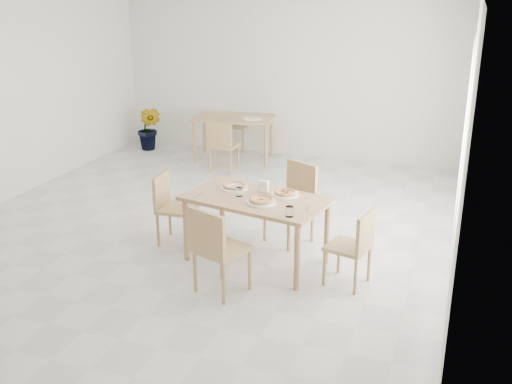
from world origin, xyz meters
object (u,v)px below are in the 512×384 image
(pizza_pepperoni, at_px, (285,192))
(chair_back_n, at_px, (241,121))
(napkin_holder, at_px, (263,187))
(potted_plant, at_px, (149,128))
(pizza_margherita, at_px, (261,200))
(plate_mushroom, at_px, (234,188))
(tumbler_b, at_px, (239,192))
(chair_back_s, at_px, (222,144))
(plate_pepperoni, at_px, (285,194))
(tumbler_a, at_px, (289,212))
(chair_south, at_px, (216,245))
(second_table, at_px, (234,122))
(chair_west, at_px, (171,203))
(chair_north, at_px, (294,197))
(pizza_mushroom, at_px, (234,186))
(main_table, at_px, (256,205))
(plate_margherita, at_px, (261,202))
(chair_east, at_px, (355,243))

(pizza_pepperoni, height_order, chair_back_n, chair_back_n)
(napkin_holder, height_order, potted_plant, napkin_holder)
(pizza_margherita, relative_size, pizza_pepperoni, 1.12)
(plate_mushroom, distance_m, tumbler_b, 0.26)
(chair_back_s, bearing_deg, tumbler_b, 116.09)
(plate_pepperoni, bearing_deg, potted_plant, 135.54)
(tumbler_a, xyz_separation_m, tumbler_b, (-0.67, 0.39, -0.00))
(chair_south, xyz_separation_m, plate_mushroom, (-0.20, 1.00, 0.24))
(second_table, height_order, chair_back_s, chair_back_s)
(chair_west, bearing_deg, chair_north, -72.33)
(pizza_pepperoni, distance_m, chair_back_n, 4.76)
(second_table, xyz_separation_m, chair_back_n, (-0.15, 0.74, -0.15))
(tumbler_a, bearing_deg, chair_west, 159.76)
(pizza_mushroom, relative_size, chair_back_n, 0.34)
(main_table, height_order, pizza_margherita, pizza_margherita)
(pizza_margherita, bearing_deg, second_table, 115.30)
(tumbler_b, bearing_deg, chair_back_n, 110.54)
(chair_south, height_order, tumbler_b, chair_south)
(napkin_holder, bearing_deg, chair_north, 72.76)
(pizza_margherita, bearing_deg, pizza_mushroom, 142.36)
(napkin_holder, bearing_deg, tumbler_b, -133.84)
(chair_west, xyz_separation_m, plate_margherita, (1.23, -0.32, 0.28))
(chair_east, xyz_separation_m, potted_plant, (-4.49, 3.94, -0.06))
(main_table, height_order, chair_back_s, chair_back_s)
(tumbler_b, height_order, napkin_holder, napkin_holder)
(napkin_holder, bearing_deg, chair_back_s, 123.04)
(pizza_margherita, bearing_deg, chair_back_s, 119.17)
(chair_west, height_order, tumbler_a, tumbler_a)
(pizza_margherita, xyz_separation_m, pizza_mushroom, (-0.43, 0.33, 0.00))
(plate_margherita, xyz_separation_m, chair_back_s, (-1.71, 3.06, -0.28))
(chair_south, xyz_separation_m, potted_plant, (-3.26, 4.57, -0.12))
(plate_margherita, distance_m, chair_back_s, 3.52)
(chair_east, bearing_deg, chair_south, -49.65)
(chair_north, bearing_deg, tumbler_b, -90.39)
(pizza_margherita, height_order, second_table, pizza_margherita)
(chair_north, height_order, chair_back_s, chair_north)
(chair_east, bearing_deg, main_table, -86.28)
(pizza_pepperoni, bearing_deg, chair_east, -23.26)
(tumbler_a, distance_m, tumbler_b, 0.77)
(chair_south, relative_size, potted_plant, 1.12)
(tumbler_b, relative_size, second_table, 0.07)
(plate_pepperoni, distance_m, pizza_mushroom, 0.59)
(plate_margherita, bearing_deg, plate_mushroom, 142.36)
(tumbler_a, distance_m, napkin_holder, 0.75)
(napkin_holder, bearing_deg, potted_plant, 136.00)
(pizza_mushroom, relative_size, pizza_pepperoni, 0.98)
(chair_west, height_order, plate_pepperoni, chair_west)
(potted_plant, bearing_deg, second_table, -2.12)
(main_table, height_order, pizza_mushroom, pizza_mushroom)
(plate_margherita, bearing_deg, second_table, 115.30)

